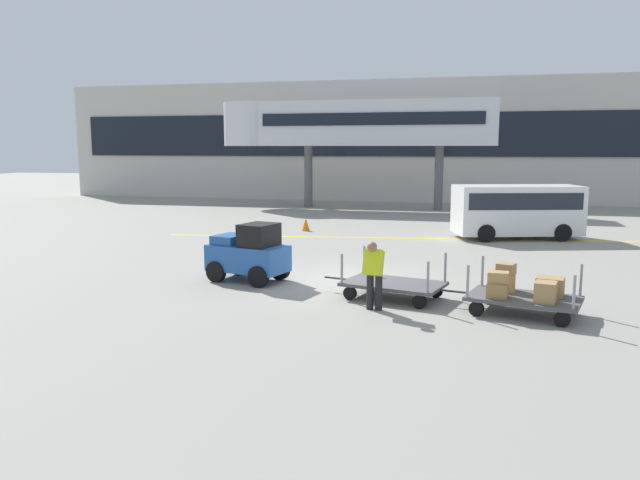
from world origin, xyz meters
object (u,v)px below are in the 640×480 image
baggage_cart_lead (393,284)px  baggage_handler (374,272)px  baggage_tug (249,254)px  safety_cone_near (306,225)px  baggage_cart_middle (524,291)px  shuttle_van (517,207)px

baggage_cart_lead → baggage_handler: (-0.29, -1.19, 0.52)m
baggage_tug → safety_cone_near: baggage_tug is taller
baggage_tug → baggage_cart_lead: (4.03, -1.04, -0.41)m
baggage_cart_middle → safety_cone_near: (-8.11, 11.92, -0.24)m
baggage_handler → safety_cone_near: (-4.90, 12.37, -0.59)m
baggage_cart_middle → shuttle_van: (0.58, 11.76, 0.72)m
baggage_cart_middle → safety_cone_near: 14.42m
baggage_tug → shuttle_van: size_ratio=0.45×
safety_cone_near → baggage_handler: bearing=-68.4°
baggage_cart_middle → baggage_cart_lead: bearing=165.8°
baggage_tug → baggage_cart_middle: bearing=-14.3°
baggage_cart_middle → baggage_handler: baggage_handler is taller
baggage_cart_middle → baggage_tug: bearing=165.7°
baggage_cart_lead → safety_cone_near: bearing=114.9°
baggage_tug → baggage_handler: baggage_tug is taller
baggage_cart_lead → baggage_cart_middle: bearing=-14.2°
baggage_cart_middle → shuttle_van: size_ratio=0.60×
baggage_tug → baggage_handler: size_ratio=1.48×
baggage_cart_lead → baggage_cart_middle: 3.01m
baggage_tug → baggage_handler: 4.35m
baggage_tug → baggage_handler: (3.74, -2.23, 0.11)m
baggage_cart_lead → safety_cone_near: baggage_cart_lead is taller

